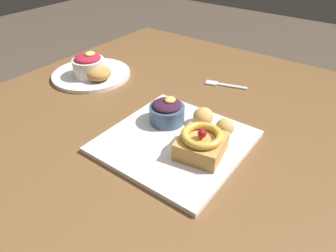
{
  "coord_description": "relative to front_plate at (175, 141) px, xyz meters",
  "views": [
    {
      "loc": [
        -0.44,
        -0.41,
        1.16
      ],
      "look_at": [
        0.01,
        -0.08,
        0.77
      ],
      "focal_mm": 32.46,
      "sensor_mm": 36.0,
      "label": 1
    }
  ],
  "objects": [
    {
      "name": "dining_table",
      "position": [
        -0.01,
        0.1,
        -0.1
      ],
      "size": [
        1.27,
        1.0,
        0.73
      ],
      "color": "brown",
      "rests_on": "ground_plane"
    },
    {
      "name": "front_plate",
      "position": [
        0.0,
        0.0,
        0.0
      ],
      "size": [
        0.3,
        0.3,
        0.01
      ],
      "primitive_type": "cube",
      "color": "white",
      "rests_on": "dining_table"
    },
    {
      "name": "cake_slice",
      "position": [
        -0.01,
        -0.07,
        0.03
      ],
      "size": [
        0.11,
        0.11,
        0.06
      ],
      "rotation": [
        0.0,
        0.0,
        0.18
      ],
      "color": "#C68E47",
      "rests_on": "front_plate"
    },
    {
      "name": "berry_ramekin",
      "position": [
        0.05,
        0.06,
        0.03
      ],
      "size": [
        0.08,
        0.08,
        0.07
      ],
      "color": "#3D5675",
      "rests_on": "front_plate"
    },
    {
      "name": "fritter_front",
      "position": [
        0.09,
        -0.02,
        0.03
      ],
      "size": [
        0.05,
        0.05,
        0.04
      ],
      "primitive_type": "ellipsoid",
      "color": "tan",
      "rests_on": "front_plate"
    },
    {
      "name": "fritter_middle",
      "position": [
        0.08,
        -0.08,
        0.02
      ],
      "size": [
        0.04,
        0.04,
        0.04
      ],
      "primitive_type": "ellipsoid",
      "color": "tan",
      "rests_on": "front_plate"
    },
    {
      "name": "back_plate",
      "position": [
        0.13,
        0.42,
        0.0
      ],
      "size": [
        0.25,
        0.25,
        0.01
      ],
      "primitive_type": "cylinder",
      "color": "white",
      "rests_on": "dining_table"
    },
    {
      "name": "back_ramekin",
      "position": [
        0.11,
        0.4,
        0.04
      ],
      "size": [
        0.1,
        0.1,
        0.08
      ],
      "color": "silver",
      "rests_on": "back_plate"
    },
    {
      "name": "back_pastry",
      "position": [
        0.11,
        0.36,
        0.03
      ],
      "size": [
        0.08,
        0.08,
        0.04
      ],
      "primitive_type": "ellipsoid",
      "color": "#B77F3D",
      "rests_on": "back_plate"
    },
    {
      "name": "fork",
      "position": [
        0.32,
        0.05,
        -0.0
      ],
      "size": [
        0.05,
        0.13,
        0.0
      ],
      "rotation": [
        0.0,
        0.0,
        1.86
      ],
      "color": "silver",
      "rests_on": "dining_table"
    }
  ]
}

